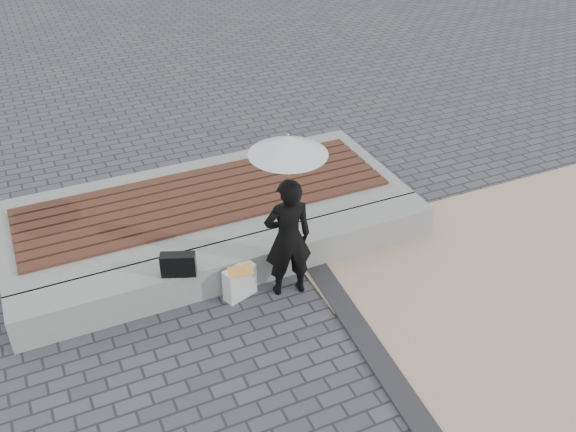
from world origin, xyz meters
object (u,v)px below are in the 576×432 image
(woman, at_px, (288,238))
(canvas_tote, at_px, (240,282))
(handbag, at_px, (178,264))
(seating_ledge, at_px, (239,263))
(parasol, at_px, (288,145))

(woman, bearing_deg, canvas_tote, -5.14)
(woman, distance_m, handbag, 1.20)
(woman, bearing_deg, handbag, -5.05)
(woman, relative_size, handbag, 3.89)
(seating_ledge, bearing_deg, woman, -47.54)
(parasol, distance_m, handbag, 1.75)
(seating_ledge, height_order, handbag, handbag)
(seating_ledge, xyz_separation_m, parasol, (0.41, -0.45, 1.63))
(seating_ledge, relative_size, handbag, 13.53)
(parasol, bearing_deg, handbag, 166.14)
(canvas_tote, bearing_deg, parasol, -32.62)
(seating_ledge, distance_m, parasol, 1.74)
(seating_ledge, relative_size, parasol, 4.89)
(parasol, xyz_separation_m, canvas_tote, (-0.53, 0.13, -1.63))
(woman, distance_m, parasol, 1.11)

